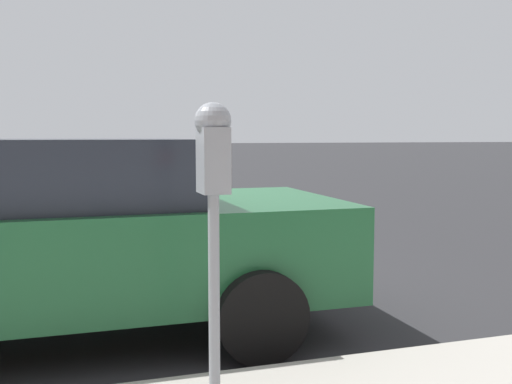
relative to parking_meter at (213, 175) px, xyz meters
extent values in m
plane|color=#2B2B2D|center=(2.57, 0.25, -1.34)|extent=(220.00, 220.00, 0.00)
cylinder|color=gray|center=(0.00, 0.00, -0.65)|extent=(0.06, 0.06, 1.11)
cube|color=gray|center=(0.00, 0.00, 0.07)|extent=(0.20, 0.14, 0.34)
sphere|color=gray|center=(0.00, 0.00, 0.28)|extent=(0.19, 0.19, 0.19)
cube|color=#B21919|center=(0.11, 0.00, 0.03)|extent=(0.01, 0.11, 0.12)
cube|color=black|center=(0.11, 0.00, 0.15)|extent=(0.01, 0.10, 0.08)
cube|color=#1E5B33|center=(1.66, 0.88, -0.66)|extent=(1.82, 4.50, 0.71)
cube|color=#232833|center=(1.66, 1.06, -0.07)|extent=(1.59, 2.52, 0.48)
cylinder|color=black|center=(2.54, -0.52, -1.02)|extent=(0.22, 0.64, 0.64)
cylinder|color=black|center=(0.75, -0.51, -1.02)|extent=(0.22, 0.64, 0.64)
camera|label=1|loc=(-3.01, 0.74, 0.20)|focal=42.00mm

